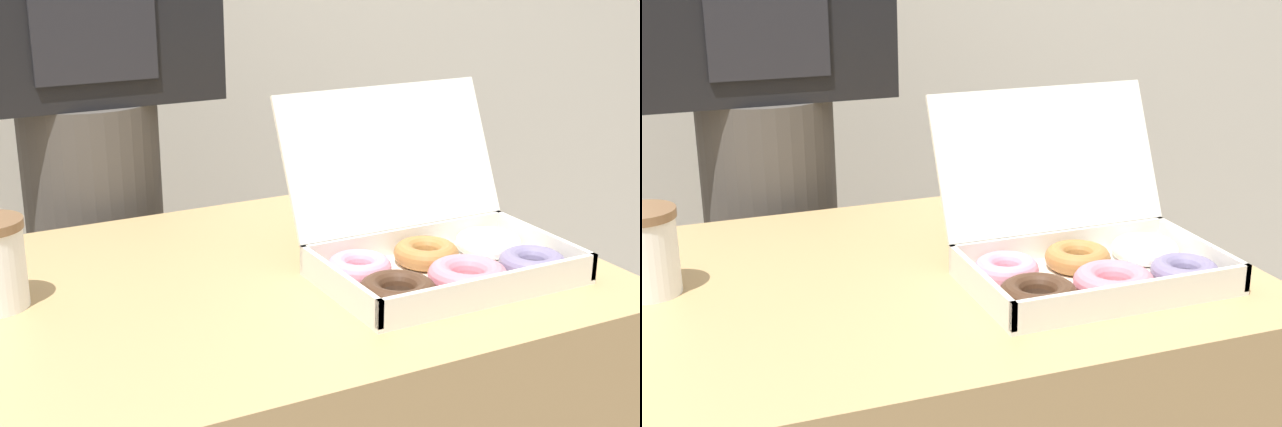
{
  "view_description": "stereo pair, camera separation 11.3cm",
  "coord_description": "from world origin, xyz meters",
  "views": [
    {
      "loc": [
        -0.43,
        -1.07,
        1.26
      ],
      "look_at": [
        0.07,
        -0.11,
        0.9
      ],
      "focal_mm": 50.0,
      "sensor_mm": 36.0,
      "label": 1
    },
    {
      "loc": [
        -0.32,
        -1.12,
        1.26
      ],
      "look_at": [
        0.07,
        -0.11,
        0.9
      ],
      "focal_mm": 50.0,
      "sensor_mm": 36.0,
      "label": 2
    }
  ],
  "objects": [
    {
      "name": "donut_box",
      "position": [
        0.25,
        -0.11,
        0.82
      ],
      "size": [
        0.36,
        0.33,
        0.24
      ],
      "color": "white",
      "rests_on": "table"
    },
    {
      "name": "person_customer",
      "position": [
        -0.08,
        0.52,
        0.96
      ],
      "size": [
        0.46,
        0.25,
        1.78
      ],
      "color": "#4C4742",
      "rests_on": "ground_plane"
    }
  ]
}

